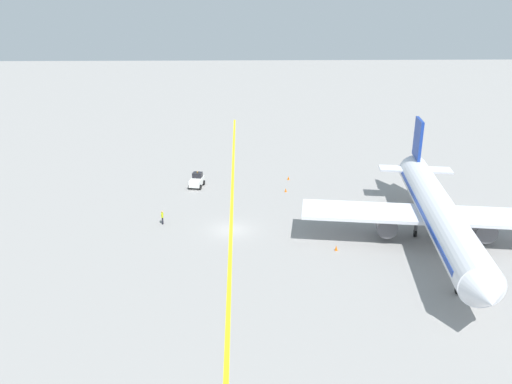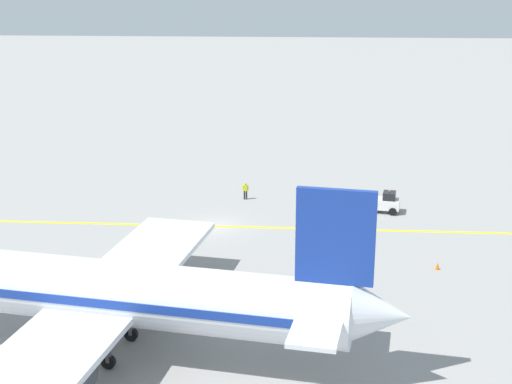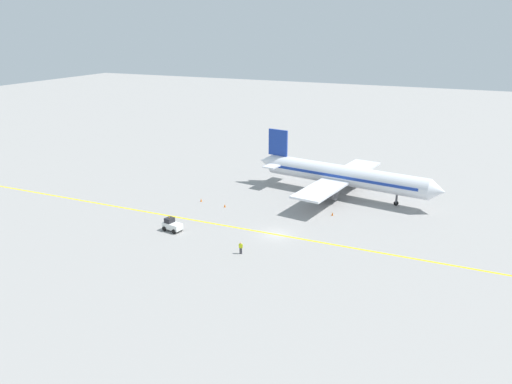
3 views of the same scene
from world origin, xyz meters
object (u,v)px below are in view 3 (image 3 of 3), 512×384
object	(u,v)px
airplane_at_gate	(343,176)
traffic_cone_near_nose	(225,206)
ground_crew_worker	(241,247)
traffic_cone_mid_apron	(332,214)
traffic_cone_by_wingtip	(201,200)
baggage_tug_white	(172,225)

from	to	relation	value
airplane_at_gate	traffic_cone_near_nose	xyz separation A→B (m)	(14.27, -16.51, -3.43)
ground_crew_worker	traffic_cone_mid_apron	size ratio (longest dim) A/B	3.05
traffic_cone_by_wingtip	baggage_tug_white	bearing A→B (deg)	11.23
traffic_cone_near_nose	traffic_cone_by_wingtip	size ratio (longest dim) A/B	1.00
baggage_tug_white	traffic_cone_mid_apron	xyz separation A→B (m)	(-15.95, 20.30, -0.63)
baggage_tug_white	traffic_cone_by_wingtip	world-z (taller)	baggage_tug_white
ground_crew_worker	traffic_cone_near_nose	xyz separation A→B (m)	(-15.28, -10.38, -0.63)
baggage_tug_white	traffic_cone_mid_apron	distance (m)	25.82
ground_crew_worker	traffic_cone_by_wingtip	size ratio (longest dim) A/B	3.05
traffic_cone_near_nose	airplane_at_gate	bearing A→B (deg)	130.83
airplane_at_gate	traffic_cone_by_wingtip	size ratio (longest dim) A/B	64.51
traffic_cone_by_wingtip	airplane_at_gate	bearing A→B (deg)	121.82
ground_crew_worker	traffic_cone_mid_apron	xyz separation A→B (m)	(-18.93, 7.40, -0.63)
traffic_cone_by_wingtip	traffic_cone_near_nose	bearing A→B (deg)	80.62
ground_crew_worker	traffic_cone_by_wingtip	world-z (taller)	ground_crew_worker
airplane_at_gate	traffic_cone_by_wingtip	world-z (taller)	airplane_at_gate
airplane_at_gate	ground_crew_worker	bearing A→B (deg)	-11.72
airplane_at_gate	ground_crew_worker	size ratio (longest dim) A/B	21.12
airplane_at_gate	ground_crew_worker	xyz separation A→B (m)	(29.55, -6.13, -2.80)
airplane_at_gate	baggage_tug_white	distance (m)	32.80
airplane_at_gate	traffic_cone_mid_apron	world-z (taller)	airplane_at_gate
ground_crew_worker	traffic_cone_by_wingtip	bearing A→B (deg)	-136.12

